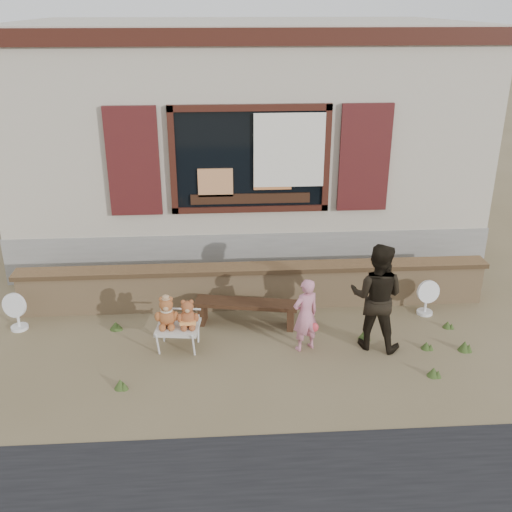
{
  "coord_description": "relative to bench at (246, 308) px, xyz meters",
  "views": [
    {
      "loc": [
        -0.52,
        -7.17,
        4.32
      ],
      "look_at": [
        0.0,
        0.6,
        1.0
      ],
      "focal_mm": 42.0,
      "sensor_mm": 36.0,
      "label": 1
    }
  ],
  "objects": [
    {
      "name": "grass_tufts",
      "position": [
        1.05,
        -0.78,
        -0.21
      ],
      "size": [
        4.93,
        1.61,
        0.15
      ],
      "color": "#354B1E",
      "rests_on": "ground"
    },
    {
      "name": "teddy_bear_left",
      "position": [
        -1.08,
        -0.55,
        0.29
      ],
      "size": [
        0.35,
        0.31,
        0.44
      ],
      "primitive_type": null,
      "rotation": [
        0.0,
        0.0,
        -0.12
      ],
      "color": "brown",
      "rests_on": "folding_chair"
    },
    {
      "name": "ground",
      "position": [
        0.15,
        -0.41,
        -0.27
      ],
      "size": [
        80.0,
        80.0,
        0.0
      ],
      "primitive_type": "plane",
      "color": "brown",
      "rests_on": "ground"
    },
    {
      "name": "teddy_bear_right",
      "position": [
        -0.8,
        -0.59,
        0.27
      ],
      "size": [
        0.32,
        0.29,
        0.4
      ],
      "primitive_type": null,
      "rotation": [
        0.0,
        0.0,
        -0.12
      ],
      "color": "brown",
      "rests_on": "folding_chair"
    },
    {
      "name": "fan_right",
      "position": [
        2.69,
        0.16,
        0.01
      ],
      "size": [
        0.35,
        0.23,
        0.56
      ],
      "rotation": [
        0.0,
        0.0,
        0.14
      ],
      "color": "white",
      "rests_on": "ground"
    },
    {
      "name": "shopfront",
      "position": [
        0.15,
        4.08,
        1.72
      ],
      "size": [
        8.04,
        5.13,
        4.0
      ],
      "color": "#B3A691",
      "rests_on": "ground"
    },
    {
      "name": "folding_chair",
      "position": [
        -0.94,
        -0.57,
        0.04
      ],
      "size": [
        0.61,
        0.56,
        0.34
      ],
      "rotation": [
        0.0,
        0.0,
        -0.12
      ],
      "color": "beige",
      "rests_on": "ground"
    },
    {
      "name": "adult",
      "position": [
        1.69,
        -0.67,
        0.47
      ],
      "size": [
        0.89,
        0.81,
        1.48
      ],
      "primitive_type": "imported",
      "rotation": [
        0.0,
        0.0,
        2.72
      ],
      "color": "black",
      "rests_on": "ground"
    },
    {
      "name": "brick_wall",
      "position": [
        0.15,
        0.59,
        0.07
      ],
      "size": [
        7.1,
        0.36,
        0.67
      ],
      "color": "tan",
      "rests_on": "ground"
    },
    {
      "name": "child",
      "position": [
        0.75,
        -0.69,
        0.24
      ],
      "size": [
        0.44,
        0.38,
        1.03
      ],
      "primitive_type": "imported",
      "rotation": [
        0.0,
        0.0,
        3.55
      ],
      "color": "pink",
      "rests_on": "ground"
    },
    {
      "name": "fan_left",
      "position": [
        -3.25,
        0.1,
        0.01
      ],
      "size": [
        0.37,
        0.24,
        0.57
      ],
      "rotation": [
        0.0,
        0.0,
        -0.28
      ],
      "color": "white",
      "rests_on": "ground"
    },
    {
      "name": "bench",
      "position": [
        0.0,
        0.0,
        0.0
      ],
      "size": [
        1.5,
        0.58,
        0.38
      ],
      "rotation": [
        0.0,
        0.0,
        -0.19
      ],
      "color": "black",
      "rests_on": "ground"
    }
  ]
}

